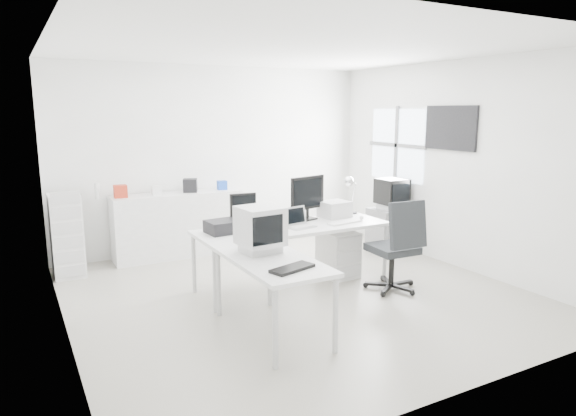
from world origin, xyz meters
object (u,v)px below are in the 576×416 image
side_desk (272,296)px  lcd_monitor_large (308,198)px  sideboard (179,225)px  laser_printer (335,209)px  tv_cabinet (390,230)px  crt_monitor (260,231)px  filing_cabinet (67,236)px  drawer_pedestal (338,253)px  office_chair (392,244)px  inkjet_printer (225,226)px  main_desk (293,256)px  laptop (301,219)px  lcd_monitor_small (243,211)px  crt_tv (392,194)px

side_desk → lcd_monitor_large: bearing=48.4°
sideboard → side_desk: bearing=-90.1°
laser_printer → tv_cabinet: bearing=13.1°
crt_monitor → filing_cabinet: (-1.54, 2.59, -0.42)m
lcd_monitor_large → filing_cabinet: 3.16m
laser_printer → filing_cabinet: (-3.14, 1.52, -0.31)m
drawer_pedestal → filing_cabinet: 3.53m
drawer_pedestal → office_chair: office_chair is taller
drawer_pedestal → crt_monitor: bearing=-149.9°
laser_printer → filing_cabinet: size_ratio=0.34×
inkjet_printer → tv_cabinet: 3.06m
main_desk → tv_cabinet: size_ratio=3.66×
side_desk → inkjet_printer: size_ratio=3.44×
laptop → laser_printer: 0.77m
main_desk → laptop: (0.05, -0.10, 0.48)m
drawer_pedestal → main_desk: bearing=-175.9°
lcd_monitor_small → office_chair: lcd_monitor_small is taller
drawer_pedestal → laser_printer: bearing=73.6°
laptop → tv_cabinet: size_ratio=0.49×
crt_monitor → laptop: bearing=35.3°
drawer_pedestal → office_chair: bearing=-70.2°
lcd_monitor_small → laser_printer: size_ratio=1.10×
main_desk → crt_monitor: 1.34m
crt_monitor → side_desk: bearing=-94.5°
side_desk → lcd_monitor_large: size_ratio=2.42×
laser_printer → drawer_pedestal: bearing=-112.4°
drawer_pedestal → laser_printer: (0.05, 0.17, 0.55)m
lcd_monitor_small → office_chair: bearing=-25.3°
lcd_monitor_large → crt_tv: size_ratio=1.16×
lcd_monitor_large → tv_cabinet: 1.95m
laser_printer → office_chair: office_chair is taller
main_desk → sideboard: bearing=113.2°
tv_cabinet → lcd_monitor_small: bearing=-170.6°
filing_cabinet → inkjet_printer: bearing=-46.7°
crt_monitor → tv_cabinet: bearing=23.1°
drawer_pedestal → laser_printer: size_ratio=1.64×
crt_monitor → office_chair: size_ratio=0.38×
crt_tv → sideboard: crt_tv is taller
lcd_monitor_large → side_desk: bearing=-145.4°
lcd_monitor_small → sideboard: lcd_monitor_small is taller
drawer_pedestal → lcd_monitor_large: bearing=150.3°
crt_tv → filing_cabinet: (-4.50, 1.04, -0.34)m
drawer_pedestal → lcd_monitor_small: lcd_monitor_small is taller
lcd_monitor_large → tv_cabinet: lcd_monitor_large is taller
laptop → crt_monitor: (-0.90, -0.75, 0.11)m
tv_cabinet → sideboard: bearing=156.6°
main_desk → drawer_pedestal: bearing=4.1°
drawer_pedestal → lcd_monitor_small: size_ratio=1.49×
laptop → office_chair: size_ratio=0.28×
crt_tv → crt_monitor: bearing=-152.5°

